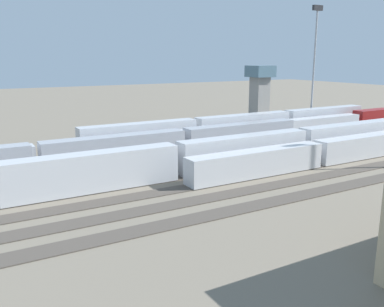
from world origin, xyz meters
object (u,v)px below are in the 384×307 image
(train_on_track_5, at_px, (317,153))
(train_on_track_0, at_px, (244,126))
(control_tower, at_px, (260,89))
(train_on_track_2, at_px, (116,151))
(train_on_track_1, at_px, (166,142))
(light_mast_2, at_px, (315,52))
(train_on_track_4, at_px, (245,151))

(train_on_track_5, relative_size, train_on_track_0, 0.66)
(control_tower, bearing_deg, train_on_track_0, 43.88)
(train_on_track_2, bearing_deg, train_on_track_0, -162.81)
(train_on_track_1, relative_size, light_mast_2, 4.82)
(light_mast_2, relative_size, control_tower, 1.94)
(train_on_track_5, height_order, light_mast_2, light_mast_2)
(train_on_track_0, distance_m, train_on_track_1, 21.69)
(train_on_track_4, relative_size, train_on_track_1, 0.86)
(light_mast_2, bearing_deg, train_on_track_2, 13.00)
(train_on_track_0, height_order, control_tower, control_tower)
(control_tower, bearing_deg, train_on_track_4, 48.69)
(train_on_track_4, xyz_separation_m, train_on_track_0, (-14.77, -20.00, -0.02))
(train_on_track_1, distance_m, light_mast_2, 47.08)
(train_on_track_5, relative_size, train_on_track_2, 0.66)
(train_on_track_1, bearing_deg, control_tower, -150.26)
(train_on_track_1, height_order, control_tower, control_tower)
(train_on_track_5, distance_m, train_on_track_1, 26.21)
(train_on_track_0, relative_size, train_on_track_2, 1.00)
(train_on_track_0, distance_m, train_on_track_2, 33.84)
(train_on_track_4, xyz_separation_m, train_on_track_1, (6.33, -15.00, -0.57))
(train_on_track_0, xyz_separation_m, train_on_track_2, (32.33, 10.00, 0.02))
(train_on_track_5, bearing_deg, light_mast_2, -133.89)
(train_on_track_4, height_order, light_mast_2, light_mast_2)
(train_on_track_0, bearing_deg, train_on_track_2, 17.19)
(train_on_track_0, xyz_separation_m, light_mast_2, (-22.44, -2.65, 15.64))
(train_on_track_4, bearing_deg, light_mast_2, -148.67)
(train_on_track_5, xyz_separation_m, control_tower, (-22.24, -42.39, 6.63))
(train_on_track_4, distance_m, light_mast_2, 46.28)
(train_on_track_1, height_order, light_mast_2, light_mast_2)
(train_on_track_5, distance_m, train_on_track_0, 25.35)
(train_on_track_1, bearing_deg, train_on_track_2, 24.00)
(train_on_track_0, height_order, train_on_track_2, same)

